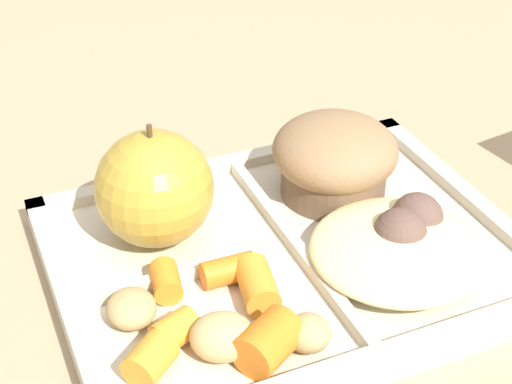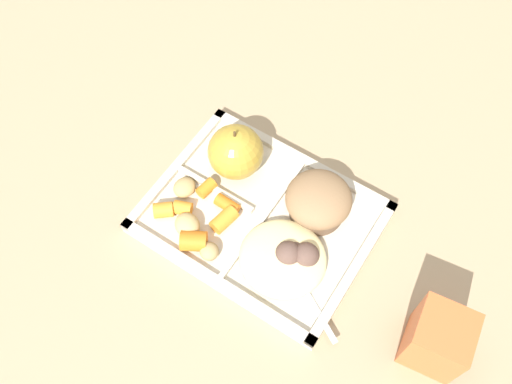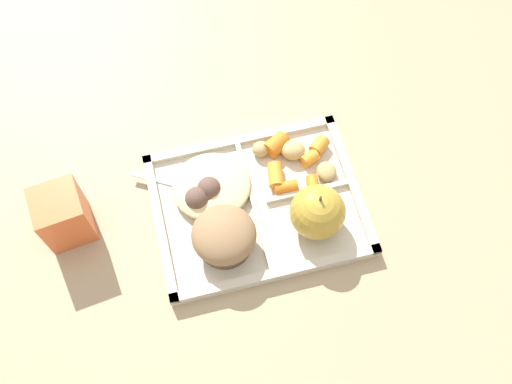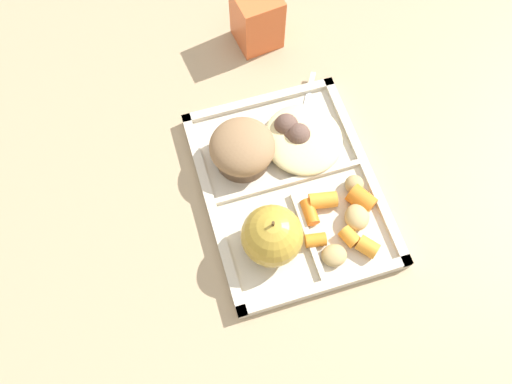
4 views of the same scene
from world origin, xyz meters
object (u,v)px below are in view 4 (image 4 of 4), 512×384
(green_apple, at_px, (272,236))
(plastic_fork, at_px, (302,123))
(lunch_tray, at_px, (289,189))
(bran_muffin, at_px, (242,149))
(milk_carton, at_px, (257,19))

(green_apple, bearing_deg, plastic_fork, -31.05)
(lunch_tray, bearing_deg, plastic_fork, -28.35)
(bran_muffin, bearing_deg, green_apple, -180.00)
(lunch_tray, xyz_separation_m, green_apple, (-0.07, 0.05, 0.04))
(lunch_tray, bearing_deg, green_apple, 145.77)
(green_apple, relative_size, bran_muffin, 0.97)
(green_apple, bearing_deg, lunch_tray, -34.23)
(green_apple, bearing_deg, bran_muffin, 0.00)
(lunch_tray, distance_m, plastic_fork, 0.11)
(plastic_fork, bearing_deg, green_apple, 148.95)
(lunch_tray, xyz_separation_m, plastic_fork, (0.09, -0.05, 0.01))
(lunch_tray, height_order, milk_carton, milk_carton)
(lunch_tray, bearing_deg, milk_carton, -7.41)
(lunch_tray, height_order, plastic_fork, lunch_tray)
(lunch_tray, distance_m, bran_muffin, 0.09)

